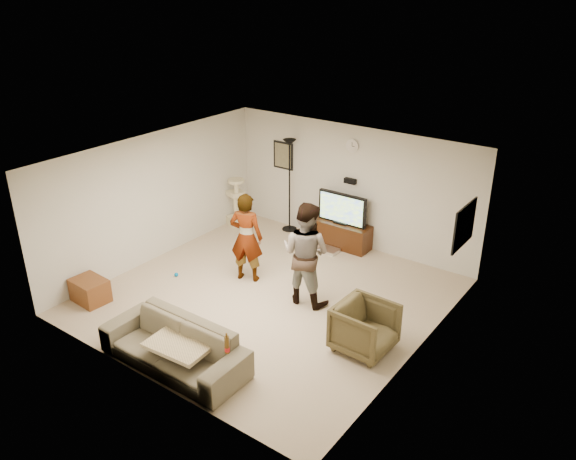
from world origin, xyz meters
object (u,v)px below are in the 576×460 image
Objects in this scene: person_left at (246,237)px; sofa at (174,346)px; tv_stand at (341,234)px; beer_bottle at (227,345)px; person_right at (306,253)px; armchair at (365,328)px; cat_tree at (236,202)px; side_table at (90,290)px; tv at (342,209)px; floor_lamp at (289,186)px.

person_left reaches higher than sofa.
beer_bottle is at bearing -76.43° from tv_stand.
person_right is 2.17× the size of armchair.
sofa is (0.80, -2.59, -0.51)m from person_left.
cat_tree reaches higher than tv_stand.
sofa is 3.66× the size of side_table.
tv_stand is 3.59m from armchair.
side_table is at bearing 173.74° from beer_bottle.
cat_tree is 5.69m from beer_bottle.
tv_stand is 2.39m from person_left.
side_table is (-2.48, 0.39, -0.12)m from sofa.
person_right is (0.63, -2.23, 0.07)m from tv.
person_left is 2.75m from sofa.
sofa is (0.13, -4.80, -0.51)m from tv.
beer_bottle is (2.51, -4.85, -0.24)m from floor_lamp.
tv_stand is 2.54m from cat_tree.
tv is 0.59× the size of person_right.
sofa is at bearing -88.47° from tv.
person_left is 2.74× the size of side_table.
tv_stand is 1.55m from floor_lamp.
cat_tree is at bearing -64.04° from person_left.
sofa is at bearing -88.47° from tv_stand.
person_left is 1.30m from person_right.
sofa is (1.48, -4.85, -0.69)m from floor_lamp.
tv_stand is 0.74× the size of person_left.
tv_stand is 1.13× the size of cat_tree.
beer_bottle is (1.03, 0.00, 0.45)m from sofa.
beer_bottle is at bearing 105.87° from person_left.
tv_stand is at bearing 103.57° from beer_bottle.
person_left is at bearing -3.97° from person_right.
tv_stand is 4.81m from sofa.
person_left is 2.84m from side_table.
floor_lamp is 3.33× the size of side_table.
tv is at bearing 38.64° from armchair.
person_left is at bearing -106.84° from tv.
person_right is at bearing 101.61° from beer_bottle.
cat_tree is at bearing 64.11° from armchair.
floor_lamp is 8.16× the size of beer_bottle.
side_table is at bearing -118.02° from tv_stand.
tv is 4.29× the size of beer_bottle.
side_table is (-1.68, -2.20, -0.64)m from person_left.
person_right reaches higher than sofa.
person_left is at bearing 125.31° from beer_bottle.
floor_lamp is (-1.35, 0.04, 0.76)m from tv_stand.
person_right is at bearing -74.21° from tv_stand.
armchair is at bearing -39.88° from floor_lamp.
tv_stand is 0.61× the size of floor_lamp.
tv is 0.53× the size of floor_lamp.
person_left reaches higher than tv_stand.
sofa is 8.97× the size of beer_bottle.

